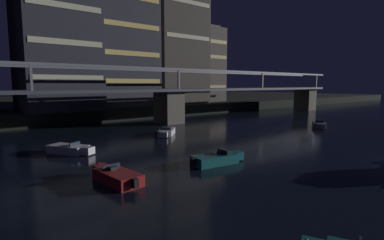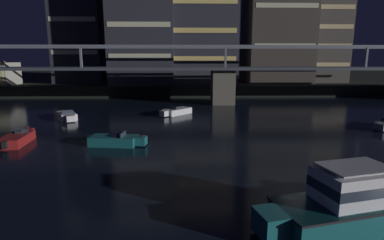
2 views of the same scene
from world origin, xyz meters
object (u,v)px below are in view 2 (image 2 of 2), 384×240
Objects in this scene: river_bridge at (223,76)px; speedboat_mid_left at (116,140)px; tower_east_low at (325,37)px; speedboat_near_center at (176,111)px; speedboat_far_left at (18,139)px; tower_central at (203,19)px; cabin_cruiser_near_left at (357,203)px; speedboat_mid_center at (67,116)px; tower_west_tall at (143,13)px; tower_west_low at (78,5)px.

river_bridge is 17.88× the size of speedboat_mid_left.
speedboat_mid_left is at bearing -130.27° from tower_east_low.
speedboat_near_center is 0.85× the size of speedboat_mid_left.
river_bridge is at bearing 48.79° from speedboat_far_left.
tower_central is 45.27m from speedboat_far_left.
cabin_cruiser_near_left is at bearing -44.70° from speedboat_mid_left.
tower_east_low is at bearing 35.04° from speedboat_mid_center.
tower_west_tall is at bearing 80.08° from speedboat_far_left.
cabin_cruiser_near_left is at bearing -88.18° from river_bridge.
river_bridge reaches higher than speedboat_mid_center.
speedboat_near_center is 13.67m from speedboat_mid_center.
tower_west_low is at bearing 147.62° from river_bridge.
cabin_cruiser_near_left is at bearing -73.26° from tower_west_tall.
speedboat_mid_left is at bearing -54.34° from speedboat_mid_center.
tower_west_low is at bearing 126.78° from speedboat_near_center.
speedboat_mid_center is at bearing -76.00° from tower_west_low.
speedboat_mid_left is at bearing -69.25° from tower_west_low.
tower_west_low is at bearing 117.85° from cabin_cruiser_near_left.
tower_central is at bearing 64.19° from speedboat_far_left.
tower_west_low reaches higher than speedboat_mid_center.
tower_west_low is 6.28× the size of speedboat_far_left.
tower_west_low reaches higher than tower_central.
tower_east_low is (39.53, 5.37, -4.27)m from tower_west_tall.
speedboat_far_left is at bearing -134.41° from speedboat_near_center.
speedboat_far_left is (-0.26, -11.04, 0.00)m from speedboat_mid_center.
cabin_cruiser_near_left is (15.66, -52.06, -15.29)m from tower_west_tall.
speedboat_near_center is 0.92× the size of speedboat_mid_center.
speedboat_mid_left is 1.00× the size of speedboat_far_left.
speedboat_mid_center is (-22.02, 25.24, -0.64)m from cabin_cruiser_near_left.
speedboat_far_left is (-13.62, -13.91, 0.00)m from speedboat_near_center.
tower_central is 28.10m from tower_east_low.
river_bridge is 32.47m from tower_east_low.
river_bridge is 32.23m from speedboat_far_left.
tower_west_low reaches higher than speedboat_near_center.
cabin_cruiser_near_left reaches higher than speedboat_mid_center.
river_bridge is at bearing -142.61° from tower_east_low.
tower_west_low is at bearing 163.02° from tower_west_tall.
cabin_cruiser_near_left is at bearing -86.04° from tower_central.
cabin_cruiser_near_left is 1.79× the size of speedboat_mid_left.
tower_central reaches higher than speedboat_far_left.
tower_central is 1.31× the size of tower_east_low.
speedboat_mid_center is (-13.36, -2.86, 0.00)m from speedboat_near_center.
speedboat_mid_center is (-45.89, -32.19, -11.65)m from tower_east_low.
tower_central reaches higher than cabin_cruiser_near_left.
tower_east_low is 3.83× the size of speedboat_far_left.
river_bridge is 23.22m from tower_west_tall.
tower_east_low is 4.50× the size of speedboat_near_center.
speedboat_far_left is at bearing -79.91° from tower_west_low.
river_bridge is at bearing -80.46° from tower_central.
tower_west_low is (-28.57, 18.12, 13.95)m from river_bridge.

